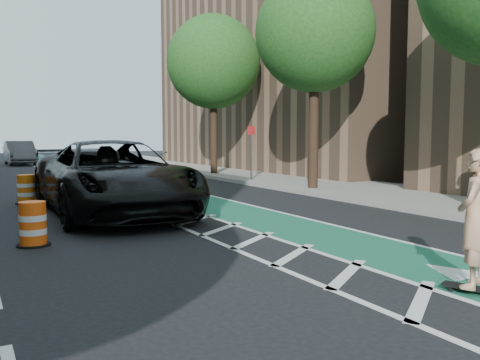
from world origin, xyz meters
TOP-DOWN VIEW (x-y plane):
  - ground at (0.00, 0.00)m, footprint 120.00×120.00m
  - bike_lane at (3.00, 10.00)m, footprint 2.00×90.00m
  - buffer_strip at (1.50, 10.00)m, footprint 1.40×90.00m
  - sidewalk_right at (9.50, 10.00)m, footprint 5.00×90.00m
  - curb_right at (7.05, 10.00)m, footprint 0.12×90.00m
  - building_right_far at (17.50, 20.00)m, footprint 14.00×22.00m
  - tree_r_c at (7.90, 8.00)m, footprint 4.20×4.20m
  - tree_r_d at (7.90, 16.00)m, footprint 4.20×4.20m
  - sign_post at (7.60, 12.00)m, footprint 0.35×0.08m
  - skateboard at (2.30, -2.94)m, footprint 0.49×0.77m
  - skateboarder at (2.30, -2.94)m, footprint 0.78×0.66m
  - suv_near at (0.00, 6.20)m, footprint 3.35×7.10m
  - suv_far at (0.00, 8.09)m, footprint 3.09×6.07m
  - car_grey at (0.20, 32.36)m, footprint 1.90×5.19m
  - barrel_a at (-2.37, 3.00)m, footprint 0.62×0.62m
  - barrel_b at (-1.80, 9.50)m, footprint 0.65×0.65m

SIDE VIEW (x-z plane):
  - ground at x=0.00m, z-range 0.00..0.00m
  - buffer_strip at x=1.50m, z-range 0.00..0.01m
  - bike_lane at x=3.00m, z-range 0.00..0.01m
  - sidewalk_right at x=9.50m, z-range 0.00..0.15m
  - curb_right at x=7.05m, z-range 0.00..0.16m
  - skateboard at x=2.30m, z-range 0.03..0.13m
  - barrel_a at x=-2.37m, z-range -0.02..0.82m
  - barrel_b at x=-1.80m, z-range -0.02..0.86m
  - suv_far at x=0.00m, z-range 0.00..1.69m
  - car_grey at x=0.20m, z-range 0.00..1.70m
  - suv_near at x=0.00m, z-range 0.00..1.96m
  - skateboarder at x=2.30m, z-range 0.10..1.91m
  - sign_post at x=7.60m, z-range 0.11..2.59m
  - tree_r_c at x=7.90m, z-range 1.82..9.72m
  - tree_r_d at x=7.90m, z-range 1.82..9.72m
  - building_right_far at x=17.50m, z-range 0.00..19.00m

